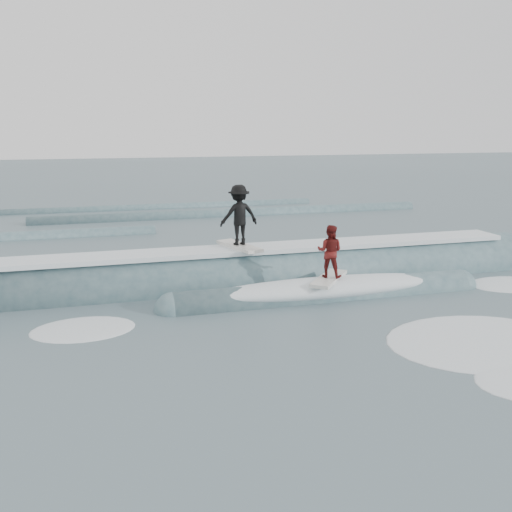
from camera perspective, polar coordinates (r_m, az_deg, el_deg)
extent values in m
plane|color=#3F555C|center=(14.42, 3.62, -7.04)|extent=(160.00, 160.00, 0.00)
cylinder|color=#3C5B65|center=(18.29, -0.87, -2.69)|extent=(19.61, 2.06, 2.06)
sphere|color=#3C5B65|center=(22.84, 23.59, -0.63)|extent=(2.06, 2.06, 2.06)
cylinder|color=#3C5B65|center=(16.86, 7.05, -4.14)|extent=(9.00, 1.04, 1.04)
sphere|color=#3C5B65|center=(15.71, -8.31, -5.47)|extent=(1.04, 1.04, 1.04)
sphere|color=#3C5B65|center=(19.04, 19.62, -2.82)|extent=(1.04, 1.04, 1.04)
cube|color=white|center=(18.02, -0.89, 0.68)|extent=(18.00, 1.30, 0.14)
ellipsoid|color=white|center=(16.78, 7.07, -3.16)|extent=(7.60, 1.30, 0.60)
cube|color=silver|center=(17.93, -1.69, 1.01)|extent=(1.08, 2.07, 0.10)
imported|color=black|center=(17.75, -1.71, 4.13)|extent=(1.28, 0.83, 1.88)
cube|color=silver|center=(16.73, 7.31, -2.25)|extent=(1.71, 1.88, 0.10)
imported|color=#571210|center=(16.54, 7.39, 0.48)|extent=(0.94, 0.89, 1.53)
ellipsoid|color=white|center=(19.81, 24.06, -2.61)|extent=(2.83, 1.93, 0.10)
ellipsoid|color=white|center=(14.84, -16.91, -7.02)|extent=(2.82, 1.92, 0.10)
ellipsoid|color=white|center=(14.43, 21.72, -7.97)|extent=(4.51, 3.07, 0.10)
cylinder|color=#3C5B65|center=(32.09, -2.02, 4.07)|extent=(22.00, 0.80, 0.80)
cylinder|color=#3C5B65|center=(35.19, -11.78, 4.59)|extent=(22.00, 0.60, 0.60)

